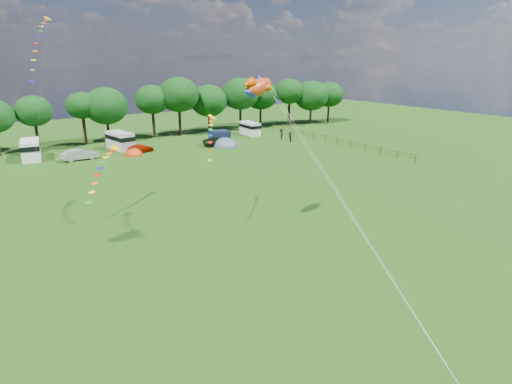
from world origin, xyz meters
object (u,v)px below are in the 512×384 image
campervan_b (31,149)px  tent_orange (134,155)px  car_d (219,142)px  tent_greyblue (225,147)px  walker_b (281,135)px  campervan_d (250,128)px  car_c (140,149)px  walker_a (290,137)px  fish_kite (257,87)px  car_b (80,154)px  campervan_c (120,140)px

campervan_b → tent_orange: bearing=-105.4°
car_d → tent_greyblue: bearing=-140.0°
tent_greyblue → walker_b: 10.90m
campervan_b → campervan_d: size_ratio=1.18×
car_c → walker_a: size_ratio=2.52×
car_c → fish_kite: bearing=152.2°
campervan_b → tent_orange: (12.58, -5.23, -1.42)m
car_b → campervan_c: campervan_c is taller
campervan_c → walker_b: size_ratio=3.08×
car_c → walker_b: (23.58, -3.10, 0.31)m
car_c → campervan_d: 22.21m
tent_greyblue → walker_b: walker_b is taller
car_b → campervan_b: bearing=49.6°
campervan_d → fish_kite: (-24.57, -39.85, 10.21)m
car_b → campervan_d: (30.32, 4.26, 0.46)m
car_c → tent_orange: 2.02m
car_b → tent_greyblue: 21.43m
campervan_c → walker_a: campervan_c is taller
campervan_b → campervan_d: bearing=-82.5°
campervan_b → walker_a: bearing=-96.7°
campervan_b → tent_orange: 13.70m
car_d → walker_b: walker_b is taller
car_d → campervan_d: 11.32m
walker_a → walker_b: (-0.05, 2.27, 0.11)m
car_d → fish_kite: size_ratio=1.51×
walker_a → tent_orange: bearing=-44.2°
campervan_c → tent_greyblue: size_ratio=1.37×
tent_greyblue → car_d: bearing=113.1°
campervan_b → tent_orange: campervan_b is taller
car_d → campervan_b: (-26.23, 5.79, 0.75)m
car_b → fish_kite: 37.60m
fish_kite → walker_a: (26.38, 30.35, -10.63)m
car_c → tent_greyblue: bearing=-126.7°
campervan_b → walker_a: 38.79m
car_d → car_c: bearing=98.3°
car_b → campervan_b: (-5.52, 4.08, 0.66)m
campervan_c → walker_b: bearing=-114.8°
car_d → campervan_c: campervan_c is taller
tent_greyblue → fish_kite: (-15.47, -32.70, 11.44)m
car_d → tent_orange: bearing=104.5°
tent_orange → walker_b: 25.10m
car_b → tent_orange: bearing=-103.2°
campervan_d → fish_kite: bearing=151.2°
tent_greyblue → walker_b: bearing=-0.5°
walker_a → campervan_b: bearing=-48.9°
car_d → campervan_b: 26.87m
car_d → car_b: bearing=102.1°
car_c → tent_greyblue: 13.08m
car_c → car_d: size_ratio=0.82×
fish_kite → walker_a: bearing=28.6°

